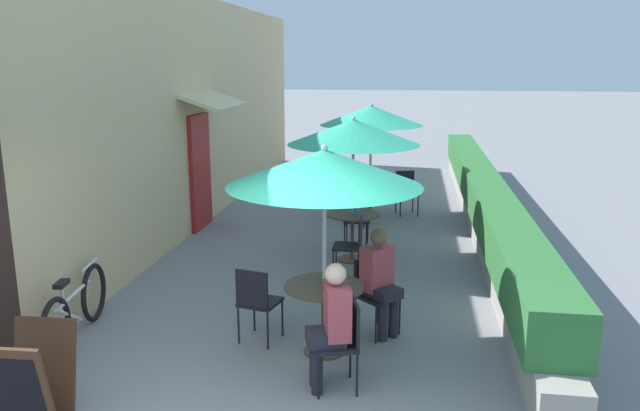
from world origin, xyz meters
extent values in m
cube|color=#D6B784|center=(-2.55, 7.21, 2.10)|extent=(0.24, 14.41, 4.20)
cube|color=maroon|center=(-2.39, 6.49, 1.05)|extent=(0.08, 0.96, 2.10)
cube|color=beige|center=(-2.08, 6.49, 2.35)|extent=(0.78, 1.80, 0.30)
cube|color=gray|center=(2.75, 7.11, 0.23)|extent=(0.44, 13.41, 0.45)
cube|color=#2D6B33|center=(2.75, 7.11, 0.73)|extent=(0.60, 12.74, 0.56)
cylinder|color=brown|center=(0.58, 1.77, 0.01)|extent=(0.44, 0.44, 0.02)
cylinder|color=brown|center=(0.58, 1.77, 0.38)|extent=(0.06, 0.06, 0.73)
cylinder|color=brown|center=(0.58, 1.77, 0.74)|extent=(0.85, 0.85, 0.02)
cylinder|color=#B7B7BC|center=(0.58, 1.77, 1.07)|extent=(0.04, 0.04, 2.14)
cone|color=#2DAD84|center=(0.58, 1.77, 2.01)|extent=(1.99, 1.99, 0.37)
sphere|color=#B7B7BC|center=(0.58, 1.77, 2.20)|extent=(0.07, 0.07, 0.07)
cube|color=black|center=(0.78, 1.03, 0.45)|extent=(0.49, 0.49, 0.04)
cube|color=black|center=(0.96, 1.08, 0.66)|extent=(0.13, 0.37, 0.42)
cylinder|color=black|center=(0.56, 1.16, 0.23)|extent=(0.02, 0.02, 0.45)
cylinder|color=black|center=(0.66, 0.81, 0.23)|extent=(0.02, 0.02, 0.45)
cylinder|color=black|center=(0.91, 1.25, 0.23)|extent=(0.02, 0.02, 0.45)
cylinder|color=black|center=(1.01, 0.91, 0.23)|extent=(0.02, 0.02, 0.45)
cylinder|color=#23232D|center=(0.59, 1.06, 0.24)|extent=(0.11, 0.11, 0.47)
cylinder|color=#23232D|center=(0.63, 0.91, 0.24)|extent=(0.11, 0.11, 0.47)
cube|color=#23232D|center=(0.70, 1.01, 0.53)|extent=(0.43, 0.39, 0.12)
cube|color=#AD424C|center=(0.80, 1.04, 0.78)|extent=(0.30, 0.39, 0.50)
sphere|color=beige|center=(0.78, 1.03, 1.15)|extent=(0.20, 0.20, 0.20)
cube|color=black|center=(1.11, 2.31, 0.45)|extent=(0.57, 0.57, 0.04)
cube|color=black|center=(0.98, 2.44, 0.66)|extent=(0.29, 0.29, 0.42)
cylinder|color=black|center=(1.11, 2.06, 0.23)|extent=(0.02, 0.02, 0.45)
cylinder|color=black|center=(1.36, 2.32, 0.23)|extent=(0.02, 0.02, 0.45)
cylinder|color=black|center=(0.85, 2.31, 0.23)|extent=(0.02, 0.02, 0.45)
cylinder|color=black|center=(1.11, 2.57, 0.23)|extent=(0.02, 0.02, 0.45)
cylinder|color=#23232D|center=(1.18, 2.13, 0.24)|extent=(0.11, 0.11, 0.47)
cylinder|color=#23232D|center=(1.29, 2.25, 0.24)|extent=(0.11, 0.11, 0.47)
cube|color=#23232D|center=(1.17, 2.25, 0.53)|extent=(0.47, 0.47, 0.12)
cube|color=#AD424C|center=(1.09, 2.33, 0.78)|extent=(0.39, 0.40, 0.50)
sphere|color=brown|center=(1.11, 2.31, 1.15)|extent=(0.20, 0.20, 0.20)
cube|color=black|center=(-0.16, 1.95, 0.45)|extent=(0.49, 0.49, 0.04)
cube|color=black|center=(-0.21, 1.78, 0.66)|extent=(0.38, 0.12, 0.42)
cylinder|color=black|center=(0.05, 2.08, 0.23)|extent=(0.02, 0.02, 0.45)
cylinder|color=black|center=(-0.29, 2.17, 0.23)|extent=(0.02, 0.02, 0.45)
cylinder|color=black|center=(-0.03, 1.74, 0.23)|extent=(0.02, 0.02, 0.45)
cylinder|color=black|center=(-0.38, 1.82, 0.23)|extent=(0.02, 0.02, 0.45)
cylinder|color=#B73D3D|center=(0.60, 1.69, 0.80)|extent=(0.07, 0.07, 0.09)
cylinder|color=brown|center=(0.57, 4.94, 0.01)|extent=(0.44, 0.44, 0.02)
cylinder|color=brown|center=(0.57, 4.94, 0.38)|extent=(0.06, 0.06, 0.73)
cylinder|color=brown|center=(0.57, 4.94, 0.74)|extent=(0.85, 0.85, 0.02)
cylinder|color=#B7B7BC|center=(0.57, 4.94, 1.07)|extent=(0.04, 0.04, 2.14)
cone|color=#2DAD84|center=(0.57, 4.94, 2.01)|extent=(1.99, 1.99, 0.37)
sphere|color=#B7B7BC|center=(0.57, 4.94, 2.20)|extent=(0.07, 0.07, 0.07)
cube|color=black|center=(0.57, 4.17, 0.45)|extent=(0.40, 0.40, 0.04)
cube|color=black|center=(0.76, 4.18, 0.66)|extent=(0.03, 0.38, 0.42)
cylinder|color=black|center=(0.39, 4.35, 0.23)|extent=(0.02, 0.02, 0.45)
cylinder|color=black|center=(0.39, 3.99, 0.23)|extent=(0.02, 0.02, 0.45)
cylinder|color=black|center=(0.75, 4.36, 0.23)|extent=(0.02, 0.02, 0.45)
cylinder|color=black|center=(0.75, 4.00, 0.23)|extent=(0.02, 0.02, 0.45)
cube|color=black|center=(0.57, 5.70, 0.45)|extent=(0.40, 0.40, 0.04)
cube|color=black|center=(0.38, 5.70, 0.66)|extent=(0.03, 0.38, 0.42)
cylinder|color=black|center=(0.75, 5.52, 0.23)|extent=(0.02, 0.02, 0.45)
cylinder|color=black|center=(0.75, 5.88, 0.23)|extent=(0.02, 0.02, 0.45)
cylinder|color=black|center=(0.39, 5.52, 0.23)|extent=(0.02, 0.02, 0.45)
cylinder|color=black|center=(0.39, 5.88, 0.23)|extent=(0.02, 0.02, 0.45)
cylinder|color=teal|center=(0.64, 4.91, 0.80)|extent=(0.07, 0.07, 0.09)
cylinder|color=brown|center=(0.64, 7.79, 0.01)|extent=(0.44, 0.44, 0.02)
cylinder|color=brown|center=(0.64, 7.79, 0.38)|extent=(0.06, 0.06, 0.73)
cylinder|color=brown|center=(0.64, 7.79, 0.74)|extent=(0.85, 0.85, 0.02)
cylinder|color=#B7B7BC|center=(0.64, 7.79, 1.07)|extent=(0.04, 0.04, 2.14)
cone|color=#2DAD84|center=(0.64, 7.79, 2.01)|extent=(1.99, 1.99, 0.37)
sphere|color=#B7B7BC|center=(0.64, 7.79, 2.20)|extent=(0.07, 0.07, 0.07)
cube|color=black|center=(0.47, 7.04, 0.45)|extent=(0.48, 0.48, 0.04)
cube|color=black|center=(0.65, 7.00, 0.66)|extent=(0.12, 0.38, 0.42)
cylinder|color=black|center=(0.34, 7.26, 0.23)|extent=(0.02, 0.02, 0.45)
cylinder|color=black|center=(0.25, 6.91, 0.23)|extent=(0.02, 0.02, 0.45)
cylinder|color=black|center=(0.69, 7.18, 0.23)|extent=(0.02, 0.02, 0.45)
cylinder|color=black|center=(0.60, 6.83, 0.23)|extent=(0.02, 0.02, 0.45)
cube|color=black|center=(1.38, 8.00, 0.45)|extent=(0.50, 0.50, 0.04)
cube|color=black|center=(1.32, 8.18, 0.66)|extent=(0.37, 0.14, 0.42)
cylinder|color=black|center=(1.26, 7.78, 0.23)|extent=(0.02, 0.02, 0.45)
cylinder|color=black|center=(1.60, 7.88, 0.23)|extent=(0.02, 0.02, 0.45)
cylinder|color=black|center=(1.15, 8.13, 0.23)|extent=(0.02, 0.02, 0.45)
cylinder|color=black|center=(1.50, 8.23, 0.23)|extent=(0.02, 0.02, 0.45)
cube|color=black|center=(0.09, 8.31, 0.45)|extent=(0.57, 0.57, 0.04)
cube|color=black|center=(-0.04, 8.17, 0.66)|extent=(0.30, 0.28, 0.42)
cylinder|color=black|center=(0.34, 8.32, 0.23)|extent=(0.02, 0.02, 0.45)
cylinder|color=black|center=(0.08, 8.56, 0.23)|extent=(0.02, 0.02, 0.45)
cylinder|color=black|center=(0.10, 8.05, 0.23)|extent=(0.02, 0.02, 0.45)
cylinder|color=black|center=(-0.17, 8.30, 0.23)|extent=(0.02, 0.02, 0.45)
cylinder|color=#232328|center=(0.49, 7.72, 0.80)|extent=(0.07, 0.07, 0.09)
torus|color=black|center=(-2.27, 2.21, 0.35)|extent=(0.15, 0.70, 0.69)
torus|color=black|center=(-2.13, 1.14, 0.35)|extent=(0.15, 0.70, 0.69)
cylinder|color=silver|center=(-2.20, 1.67, 0.54)|extent=(0.15, 0.83, 0.04)
cylinder|color=silver|center=(-2.18, 1.49, 0.36)|extent=(0.12, 0.61, 0.40)
cylinder|color=silver|center=(-2.16, 1.38, 0.64)|extent=(0.04, 0.04, 0.24)
cube|color=black|center=(-2.16, 1.38, 0.76)|extent=(0.13, 0.23, 0.05)
cylinder|color=silver|center=(-2.26, 2.16, 0.71)|extent=(0.09, 0.46, 0.03)
cube|color=#422819|center=(-1.64, 0.17, 0.45)|extent=(0.56, 0.25, 0.89)
cube|color=black|center=(-1.64, 0.19, 0.47)|extent=(0.46, 0.18, 0.68)
cube|color=#422819|center=(-1.62, -0.23, 0.45)|extent=(0.56, 0.25, 0.89)
cube|color=black|center=(-1.62, -0.25, 0.47)|extent=(0.46, 0.18, 0.68)
camera|label=1|loc=(1.43, -4.33, 3.07)|focal=35.00mm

